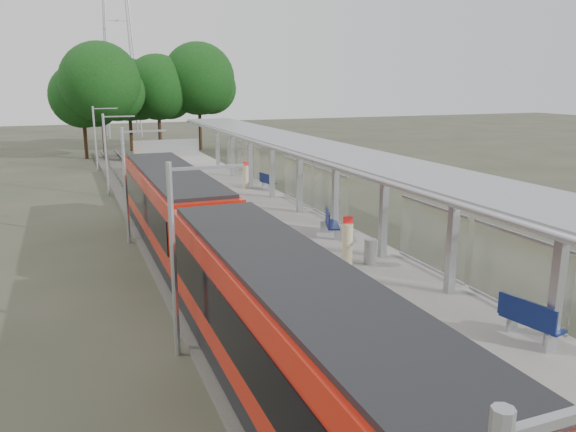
% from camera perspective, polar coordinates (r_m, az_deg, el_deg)
% --- Properties ---
extents(trackbed, '(3.00, 70.00, 0.24)m').
position_cam_1_polar(trackbed, '(28.69, -12.48, -1.54)').
color(trackbed, '#59544C').
rests_on(trackbed, ground).
extents(platform, '(6.00, 50.00, 1.00)m').
position_cam_1_polar(platform, '(29.60, -3.91, -0.03)').
color(platform, gray).
rests_on(platform, ground).
extents(tactile_strip, '(0.60, 50.00, 0.02)m').
position_cam_1_polar(tactile_strip, '(28.84, -8.75, 0.52)').
color(tactile_strip, yellow).
rests_on(tactile_strip, platform).
extents(end_fence, '(6.00, 0.10, 1.20)m').
position_cam_1_polar(end_fence, '(53.42, -12.23, 6.95)').
color(end_fence, '#9EA0A5').
rests_on(end_fence, platform).
extents(train, '(2.74, 27.60, 3.62)m').
position_cam_1_polar(train, '(18.80, -7.77, -3.18)').
color(train, black).
rests_on(train, ground).
extents(canopy, '(3.27, 38.00, 3.66)m').
position_cam_1_polar(canopy, '(25.98, 1.96, 6.40)').
color(canopy, '#9EA0A5').
rests_on(canopy, platform).
extents(tree_cluster, '(19.16, 13.99, 11.62)m').
position_cam_1_polar(tree_cluster, '(60.91, -14.59, 12.74)').
color(tree_cluster, '#382316').
rests_on(tree_cluster, ground).
extents(catenary_masts, '(2.08, 48.16, 5.40)m').
position_cam_1_polar(catenary_masts, '(26.93, -16.03, 3.36)').
color(catenary_masts, '#9EA0A5').
rests_on(catenary_masts, ground).
extents(bench_near, '(0.83, 1.67, 1.10)m').
position_cam_1_polar(bench_near, '(15.57, 23.31, -9.65)').
color(bench_near, navy).
rests_on(bench_near, platform).
extents(bench_mid, '(1.09, 1.74, 1.14)m').
position_cam_1_polar(bench_mid, '(23.78, 4.32, -0.67)').
color(bench_mid, navy).
rests_on(bench_mid, platform).
extents(bench_far, '(0.65, 1.48, 0.98)m').
position_cam_1_polar(bench_far, '(34.24, -2.16, 3.58)').
color(bench_far, navy).
rests_on(bench_far, platform).
extents(info_pillar_near, '(0.40, 0.40, 1.76)m').
position_cam_1_polar(info_pillar_near, '(20.22, 6.04, -2.80)').
color(info_pillar_near, beige).
rests_on(info_pillar_near, platform).
extents(info_pillar_far, '(0.37, 0.37, 1.64)m').
position_cam_1_polar(info_pillar_far, '(34.67, -4.32, 4.00)').
color(info_pillar_far, beige).
rests_on(info_pillar_far, platform).
extents(litter_bin, '(0.58, 0.58, 0.91)m').
position_cam_1_polar(litter_bin, '(20.42, 8.35, -3.59)').
color(litter_bin, '#9EA0A5').
rests_on(litter_bin, platform).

